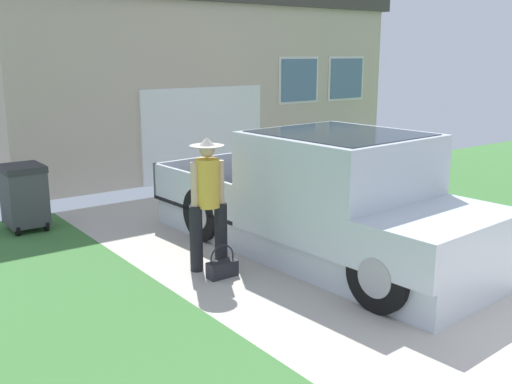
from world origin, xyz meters
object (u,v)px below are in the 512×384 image
Objects in this scene: handbag at (222,267)px; pickup_truck at (332,202)px; wheeled_trash_bin at (24,195)px; house_with_garage at (172,67)px; person_with_hat at (208,199)px.

pickup_truck is at bearing -9.84° from handbag.
pickup_truck is 1.74m from handbag.
handbag is 0.41× the size of wheeled_trash_bin.
pickup_truck is 0.53× the size of house_with_garage.
person_with_hat is (-1.56, 0.62, 0.15)m from pickup_truck.
house_with_garage is at bearing 75.47° from person_with_hat.
handbag is at bearing -115.03° from house_with_garage.
handbag is 9.03m from house_with_garage.
house_with_garage is 9.70× the size of wheeled_trash_bin.
house_with_garage reaches higher than person_with_hat.
wheeled_trash_bin is (-5.07, -4.37, -1.80)m from house_with_garage.
handbag is (-1.59, 0.28, -0.65)m from pickup_truck.
house_with_garage reaches higher than handbag.
person_with_hat is 1.66× the size of wheeled_trash_bin.
wheeled_trash_bin is at bearing 111.08° from handbag.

